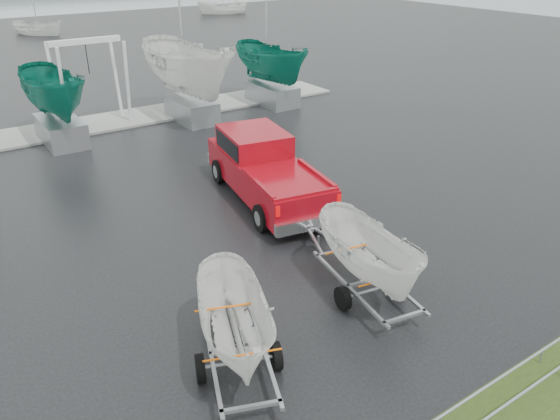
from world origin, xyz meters
The scene contains 12 objects.
ground_plane centered at (0.00, 0.00, 0.00)m, with size 120.00×120.00×0.00m, color black.
dock centered at (0.00, 13.00, 0.05)m, with size 30.00×3.00×0.12m, color #999A94.
pickup_truck centered at (3.75, 1.39, 1.13)m, with size 3.32×6.81×2.17m.
trailer_hitched centered at (2.56, -5.30, 2.42)m, with size 1.87×3.75×4.45m.
trailer_parked centered at (-1.45, -5.68, 2.34)m, with size 2.39×3.78×4.29m.
boat_hoist centered at (1.45, 13.00, 2.67)m, with size 3.30×2.18×4.12m.
keelboat_1 centered at (-0.66, 11.20, 3.51)m, with size 2.23×3.20×7.03m.
keelboat_2 centered at (5.66, 11.00, 4.56)m, with size 2.86×3.20×11.05m.
keelboat_3 centered at (10.69, 11.30, 3.50)m, with size 2.22×3.20×10.38m.
mast_rack_2 centered at (4.00, -9.50, 0.35)m, with size 7.00×0.56×0.06m.
moored_boat_2 centered at (5.87, 44.82, 0.01)m, with size 3.00×3.01×10.82m.
moored_boat_3 centered at (28.64, 49.43, 0.01)m, with size 3.13×3.10×11.08m.
Camera 1 is at (-5.75, -13.59, 8.17)m, focal length 35.00 mm.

